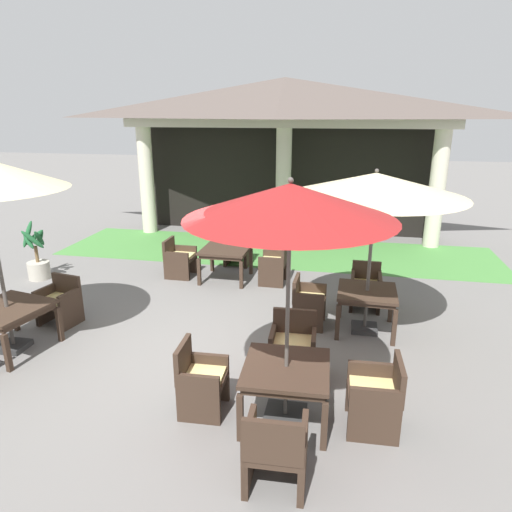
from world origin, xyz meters
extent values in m
plane|color=slate|center=(0.00, 0.00, 0.00)|extent=(60.00, 60.00, 0.00)
cylinder|color=beige|center=(-4.02, 7.08, 1.52)|extent=(0.42, 0.42, 3.05)
cylinder|color=beige|center=(0.00, 7.08, 1.52)|extent=(0.42, 0.42, 3.05)
cylinder|color=beige|center=(4.02, 7.08, 1.52)|extent=(0.42, 0.42, 3.05)
cube|color=beige|center=(0.00, 7.08, 3.17)|extent=(8.84, 0.70, 0.24)
pyramid|color=#514742|center=(0.00, 7.08, 3.79)|extent=(9.24, 2.49, 1.01)
cube|color=black|center=(0.00, 7.98, 1.52)|extent=(8.64, 0.16, 3.05)
cube|color=#47843D|center=(0.00, 5.81, 0.00)|extent=(11.04, 2.76, 0.01)
cube|color=#38281E|center=(2.13, 1.68, 0.69)|extent=(0.95, 0.95, 0.05)
cube|color=#38281E|center=(2.13, 1.68, 0.63)|extent=(0.88, 0.88, 0.07)
cube|color=#38281E|center=(1.69, 1.26, 0.30)|extent=(0.07, 0.07, 0.60)
cube|color=#38281E|center=(2.55, 1.24, 0.30)|extent=(0.07, 0.07, 0.60)
cube|color=#38281E|center=(1.71, 2.12, 0.30)|extent=(0.07, 0.07, 0.60)
cube|color=#38281E|center=(2.57, 2.10, 0.30)|extent=(0.07, 0.07, 0.60)
cube|color=#2D2D2D|center=(2.13, 1.68, 0.04)|extent=(0.42, 0.42, 0.08)
cylinder|color=#4C4742|center=(2.13, 1.68, 1.19)|extent=(0.06, 0.06, 2.39)
cone|color=beige|center=(2.13, 1.68, 2.42)|extent=(2.73, 2.73, 0.36)
sphere|color=#4C4742|center=(2.13, 1.68, 2.63)|extent=(0.06, 0.06, 0.06)
cube|color=#38281E|center=(2.16, 2.60, 0.40)|extent=(0.54, 0.59, 0.07)
cube|color=#E0CC7F|center=(2.16, 2.60, 0.46)|extent=(0.49, 0.54, 0.05)
cube|color=#38281E|center=(2.16, 2.87, 0.63)|extent=(0.52, 0.07, 0.39)
cube|color=#38281E|center=(2.40, 2.60, 0.33)|extent=(0.07, 0.58, 0.66)
cube|color=#38281E|center=(1.91, 2.61, 0.33)|extent=(0.07, 0.58, 0.66)
cube|color=#38281E|center=(2.38, 2.34, 0.18)|extent=(0.06, 0.06, 0.36)
cube|color=#38281E|center=(1.92, 2.35, 0.18)|extent=(0.06, 0.06, 0.36)
cube|color=#38281E|center=(2.40, 2.86, 0.18)|extent=(0.06, 0.06, 0.36)
cube|color=#38281E|center=(1.93, 2.87, 0.18)|extent=(0.06, 0.06, 0.36)
cube|color=#38281E|center=(1.21, 1.70, 0.42)|extent=(0.52, 0.55, 0.07)
cube|color=#E0CC7F|center=(1.21, 1.70, 0.48)|extent=(0.48, 0.51, 0.05)
cube|color=#38281E|center=(0.98, 1.71, 0.65)|extent=(0.07, 0.54, 0.38)
cube|color=#38281E|center=(1.22, 1.95, 0.33)|extent=(0.51, 0.07, 0.67)
cube|color=#38281E|center=(1.21, 1.45, 0.33)|extent=(0.51, 0.07, 0.67)
cube|color=#38281E|center=(1.45, 1.94, 0.19)|extent=(0.06, 0.06, 0.39)
cube|color=#38281E|center=(1.43, 1.46, 0.19)|extent=(0.06, 0.06, 0.39)
cube|color=#38281E|center=(0.99, 1.95, 0.19)|extent=(0.06, 0.06, 0.39)
cube|color=#38281E|center=(0.98, 1.47, 0.19)|extent=(0.06, 0.06, 0.39)
cube|color=#38281E|center=(1.15, -0.83, 0.68)|extent=(1.02, 1.02, 0.05)
cube|color=#38281E|center=(1.15, -0.83, 0.61)|extent=(0.94, 0.94, 0.08)
cube|color=#38281E|center=(0.71, -1.30, 0.29)|extent=(0.07, 0.07, 0.58)
cube|color=#38281E|center=(1.62, -1.27, 0.29)|extent=(0.07, 0.07, 0.58)
cube|color=#38281E|center=(0.68, -0.39, 0.29)|extent=(0.07, 0.07, 0.58)
cube|color=#38281E|center=(1.59, -0.36, 0.29)|extent=(0.07, 0.07, 0.58)
cube|color=#2D2D2D|center=(1.15, -0.83, 0.04)|extent=(0.49, 0.49, 0.07)
cylinder|color=#4C4742|center=(1.15, -0.83, 1.29)|extent=(0.05, 0.05, 2.57)
cone|color=maroon|center=(1.15, -0.83, 2.61)|extent=(2.22, 2.22, 0.37)
sphere|color=#4C4742|center=(1.15, -0.83, 2.82)|extent=(0.06, 0.06, 0.06)
cube|color=#38281E|center=(2.14, -0.80, 0.42)|extent=(0.58, 0.61, 0.07)
cube|color=#E0CC7F|center=(2.14, -0.80, 0.48)|extent=(0.54, 0.56, 0.05)
cube|color=#38281E|center=(2.40, -0.79, 0.66)|extent=(0.08, 0.59, 0.41)
cube|color=#38281E|center=(2.15, -1.07, 0.34)|extent=(0.57, 0.08, 0.68)
cube|color=#38281E|center=(2.12, -0.52, 0.34)|extent=(0.57, 0.08, 0.68)
cube|color=#38281E|center=(1.89, -1.07, 0.19)|extent=(0.06, 0.06, 0.39)
cube|color=#38281E|center=(1.87, -0.54, 0.19)|extent=(0.06, 0.06, 0.39)
cube|color=#38281E|center=(2.40, -1.05, 0.19)|extent=(0.06, 0.06, 0.39)
cube|color=#38281E|center=(2.38, -0.52, 0.19)|extent=(0.06, 0.06, 0.39)
cube|color=#38281E|center=(1.18, -1.82, 0.43)|extent=(0.59, 0.60, 0.07)
cube|color=#E0CC7F|center=(1.18, -1.82, 0.49)|extent=(0.54, 0.55, 0.05)
cube|color=#38281E|center=(1.19, -2.09, 0.68)|extent=(0.57, 0.08, 0.44)
cube|color=#38281E|center=(0.92, -1.83, 0.33)|extent=(0.08, 0.58, 0.67)
cube|color=#38281E|center=(1.45, -1.81, 0.33)|extent=(0.08, 0.58, 0.67)
cube|color=#38281E|center=(0.92, -1.57, 0.20)|extent=(0.06, 0.06, 0.39)
cube|color=#38281E|center=(1.43, -1.55, 0.20)|extent=(0.06, 0.06, 0.39)
cube|color=#38281E|center=(0.94, -2.09, 0.20)|extent=(0.06, 0.06, 0.39)
cube|color=#38281E|center=(1.45, -2.07, 0.20)|extent=(0.06, 0.06, 0.39)
cube|color=#38281E|center=(1.11, 0.16, 0.42)|extent=(0.62, 0.52, 0.07)
cube|color=#E0CC7F|center=(1.11, 0.16, 0.48)|extent=(0.57, 0.48, 0.05)
cube|color=#38281E|center=(1.10, 0.39, 0.66)|extent=(0.60, 0.08, 0.41)
cube|color=#38281E|center=(1.39, 0.17, 0.32)|extent=(0.08, 0.50, 0.63)
cube|color=#38281E|center=(0.83, 0.15, 0.32)|extent=(0.08, 0.50, 0.63)
cube|color=#38281E|center=(1.39, -0.06, 0.19)|extent=(0.06, 0.06, 0.39)
cube|color=#38281E|center=(0.85, -0.08, 0.19)|extent=(0.06, 0.06, 0.39)
cube|color=#38281E|center=(1.37, 0.39, 0.19)|extent=(0.06, 0.06, 0.39)
cube|color=#38281E|center=(0.83, 0.37, 0.19)|extent=(0.06, 0.06, 0.39)
cube|color=#38281E|center=(0.16, -0.87, 0.42)|extent=(0.54, 0.54, 0.07)
cube|color=#E0CC7F|center=(0.16, -0.87, 0.48)|extent=(0.49, 0.50, 0.05)
cube|color=#38281E|center=(-0.08, -0.88, 0.67)|extent=(0.08, 0.52, 0.44)
cube|color=#38281E|center=(0.15, -0.63, 0.31)|extent=(0.52, 0.08, 0.63)
cube|color=#38281E|center=(0.17, -1.11, 0.31)|extent=(0.52, 0.08, 0.63)
cube|color=#38281E|center=(0.38, -0.63, 0.19)|extent=(0.06, 0.06, 0.38)
cube|color=#38281E|center=(0.40, -1.09, 0.19)|extent=(0.06, 0.06, 0.38)
cube|color=#38281E|center=(-0.08, -0.65, 0.19)|extent=(0.06, 0.06, 0.38)
cube|color=#38281E|center=(-0.06, -1.11, 0.19)|extent=(0.06, 0.06, 0.38)
cube|color=#38281E|center=(-3.15, 0.00, 0.68)|extent=(1.21, 1.21, 0.05)
cube|color=#38281E|center=(-3.15, 0.00, 0.61)|extent=(1.11, 1.11, 0.09)
cube|color=#38281E|center=(-2.78, -0.56, 0.29)|extent=(0.08, 0.08, 0.57)
cube|color=#38281E|center=(-3.53, 0.56, 0.29)|extent=(0.08, 0.08, 0.57)
cube|color=#38281E|center=(-2.59, 0.38, 0.29)|extent=(0.08, 0.08, 0.57)
cube|color=#2D2D2D|center=(-3.15, 0.00, 0.04)|extent=(0.40, 0.40, 0.09)
cylinder|color=#4C4742|center=(-3.15, 0.00, 1.31)|extent=(0.06, 0.06, 2.63)
cube|color=#38281E|center=(-2.97, 0.94, 0.39)|extent=(0.67, 0.60, 0.07)
cube|color=#E0CC7F|center=(-2.97, 0.94, 0.45)|extent=(0.61, 0.55, 0.05)
cube|color=#38281E|center=(-2.93, 1.16, 0.62)|extent=(0.58, 0.17, 0.39)
cube|color=#38281E|center=(-2.70, 0.89, 0.31)|extent=(0.16, 0.50, 0.62)
cube|color=#38281E|center=(-3.23, 0.99, 0.31)|extent=(0.16, 0.50, 0.62)
cube|color=#38281E|center=(-2.76, 0.67, 0.18)|extent=(0.07, 0.07, 0.35)
cube|color=#38281E|center=(-3.27, 0.77, 0.18)|extent=(0.07, 0.07, 0.35)
cube|color=#38281E|center=(-2.67, 1.10, 0.18)|extent=(0.07, 0.07, 0.35)
cube|color=#38281E|center=(-3.18, 1.21, 0.18)|extent=(0.07, 0.07, 0.35)
cube|color=#38281E|center=(-0.73, 3.57, 0.68)|extent=(0.99, 0.99, 0.05)
cube|color=#38281E|center=(-0.73, 3.57, 0.61)|extent=(0.91, 0.91, 0.07)
cube|color=#38281E|center=(-1.19, 3.12, 0.29)|extent=(0.07, 0.07, 0.58)
cube|color=#38281E|center=(-0.29, 3.11, 0.29)|extent=(0.07, 0.07, 0.58)
cube|color=#38281E|center=(-1.18, 4.03, 0.29)|extent=(0.07, 0.07, 0.58)
cube|color=#38281E|center=(-0.27, 4.01, 0.29)|extent=(0.07, 0.07, 0.58)
cube|color=#38281E|center=(-0.72, 4.59, 0.39)|extent=(0.55, 0.57, 0.07)
cube|color=#E0CC7F|center=(-0.72, 4.59, 0.45)|extent=(0.50, 0.52, 0.05)
cube|color=#38281E|center=(-0.71, 4.85, 0.64)|extent=(0.54, 0.07, 0.42)
cube|color=#38281E|center=(-0.47, 4.59, 0.31)|extent=(0.07, 0.56, 0.61)
cube|color=#38281E|center=(-0.97, 4.60, 0.31)|extent=(0.07, 0.56, 0.61)
cube|color=#38281E|center=(-0.48, 4.34, 0.18)|extent=(0.06, 0.06, 0.35)
cube|color=#38281E|center=(-0.96, 4.34, 0.18)|extent=(0.06, 0.06, 0.35)
cube|color=#38281E|center=(-0.47, 4.84, 0.18)|extent=(0.06, 0.06, 0.35)
cube|color=#38281E|center=(-0.96, 4.85, 0.18)|extent=(0.06, 0.06, 0.35)
cube|color=#38281E|center=(0.29, 3.55, 0.43)|extent=(0.53, 0.56, 0.07)
cube|color=#E0CC7F|center=(0.29, 3.55, 0.49)|extent=(0.49, 0.52, 0.05)
cube|color=#38281E|center=(0.53, 3.55, 0.68)|extent=(0.07, 0.56, 0.44)
cube|color=#38281E|center=(0.29, 3.29, 0.32)|extent=(0.52, 0.07, 0.64)
cube|color=#38281E|center=(0.30, 3.81, 0.32)|extent=(0.52, 0.07, 0.64)
cube|color=#38281E|center=(0.05, 3.31, 0.20)|extent=(0.06, 0.06, 0.39)
cube|color=#38281E|center=(0.06, 3.80, 0.20)|extent=(0.06, 0.06, 0.39)
cube|color=#38281E|center=(0.52, 3.30, 0.20)|extent=(0.06, 0.06, 0.39)
cube|color=#38281E|center=(0.53, 3.80, 0.20)|extent=(0.06, 0.06, 0.39)
cube|color=#38281E|center=(-1.76, 3.58, 0.41)|extent=(0.57, 0.58, 0.07)
cube|color=#E0CC7F|center=(-1.76, 3.58, 0.47)|extent=(0.53, 0.53, 0.05)
cube|color=#38281E|center=(-2.02, 3.59, 0.64)|extent=(0.07, 0.57, 0.39)
cube|color=#38281E|center=(-1.75, 3.85, 0.31)|extent=(0.56, 0.07, 0.62)
cube|color=#38281E|center=(-1.76, 3.32, 0.31)|extent=(0.56, 0.07, 0.62)
cube|color=#38281E|center=(-1.50, 3.83, 0.19)|extent=(0.06, 0.06, 0.37)
cube|color=#38281E|center=(-1.51, 3.32, 0.19)|extent=(0.06, 0.06, 0.37)
cube|color=#38281E|center=(-2.01, 3.84, 0.19)|extent=(0.06, 0.06, 0.37)
cube|color=#38281E|center=(-2.02, 3.33, 0.19)|extent=(0.06, 0.06, 0.37)
cylinder|color=#B2AD9E|center=(-4.72, 2.83, 0.19)|extent=(0.46, 0.46, 0.38)
cylinder|color=brown|center=(-4.72, 2.83, 0.55)|extent=(0.07, 0.07, 0.36)
ellipsoid|color=#1E562D|center=(-4.60, 2.83, 0.91)|extent=(0.11, 0.32, 0.41)
ellipsoid|color=#1E562D|center=(-4.66, 2.94, 0.91)|extent=(0.35, 0.25, 0.41)
ellipsoid|color=#1E562D|center=(-4.84, 2.98, 0.88)|extent=(0.41, 0.35, 0.37)
ellipsoid|color=#1E562D|center=(-4.87, 2.84, 0.99)|extent=(0.14, 0.40, 0.56)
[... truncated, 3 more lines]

